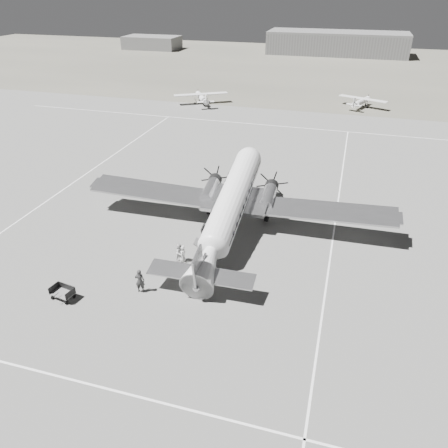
{
  "coord_description": "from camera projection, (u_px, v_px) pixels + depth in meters",
  "views": [
    {
      "loc": [
        11.95,
        -28.77,
        20.85
      ],
      "look_at": [
        2.73,
        2.9,
        2.2
      ],
      "focal_mm": 35.0,
      "sensor_mm": 36.0,
      "label": 1
    }
  ],
  "objects": [
    {
      "name": "taxi_line_left",
      "position": [
        68.0,
        187.0,
        49.95
      ],
      "size": [
        0.15,
        60.0,
        0.01
      ],
      "primitive_type": "cube",
      "color": "white",
      "rests_on": "ground"
    },
    {
      "name": "light_plane_right",
      "position": [
        361.0,
        102.0,
        79.91
      ],
      "size": [
        11.21,
        10.26,
        1.89
      ],
      "primitive_type": null,
      "rotation": [
        0.0,
        0.0,
        -0.38
      ],
      "color": "silver",
      "rests_on": "ground"
    },
    {
      "name": "taxi_line_horizon",
      "position": [
        272.0,
        125.0,
        70.65
      ],
      "size": [
        90.0,
        0.15,
        0.01
      ],
      "primitive_type": "cube",
      "color": "white",
      "rests_on": "ground"
    },
    {
      "name": "hangar_main",
      "position": [
        337.0,
        43.0,
        134.68
      ],
      "size": [
        42.0,
        14.0,
        6.6
      ],
      "color": "#5F5F5F",
      "rests_on": "ground"
    },
    {
      "name": "ramp_agent",
      "position": [
        180.0,
        253.0,
        36.43
      ],
      "size": [
        0.99,
        1.04,
        1.68
      ],
      "primitive_type": "imported",
      "rotation": [
        0.0,
        0.0,
        0.96
      ],
      "color": "beige",
      "rests_on": "ground"
    },
    {
      "name": "taxi_line_near",
      "position": [
        99.0,
        387.0,
        25.51
      ],
      "size": [
        60.0,
        0.15,
        0.01
      ],
      "primitive_type": "cube",
      "color": "white",
      "rests_on": "ground"
    },
    {
      "name": "shed_secondary",
      "position": [
        152.0,
        43.0,
        145.74
      ],
      "size": [
        18.0,
        10.0,
        4.0
      ],
      "primitive_type": "cube",
      "color": "#5F5F5F",
      "rests_on": "ground"
    },
    {
      "name": "baggage_cart_near",
      "position": [
        164.0,
        268.0,
        35.22
      ],
      "size": [
        1.5,
        1.07,
        0.84
      ],
      "primitive_type": null,
      "rotation": [
        0.0,
        0.0,
        -0.01
      ],
      "color": "#5F5F5F",
      "rests_on": "ground"
    },
    {
      "name": "taxi_line_right",
      "position": [
        327.0,
        282.0,
        34.29
      ],
      "size": [
        0.15,
        80.0,
        0.01
      ],
      "primitive_type": "cube",
      "color": "white",
      "rests_on": "ground"
    },
    {
      "name": "ground_crew",
      "position": [
        140.0,
        281.0,
        32.79
      ],
      "size": [
        0.82,
        0.64,
        1.99
      ],
      "primitive_type": "imported",
      "rotation": [
        0.0,
        0.0,
        3.38
      ],
      "color": "#2B2B2B",
      "rests_on": "ground"
    },
    {
      "name": "dc3_airliner",
      "position": [
        230.0,
        207.0,
        39.25
      ],
      "size": [
        30.33,
        21.41,
        5.69
      ],
      "primitive_type": null,
      "rotation": [
        0.0,
        0.0,
        0.02
      ],
      "color": "#B9B9BC",
      "rests_on": "ground"
    },
    {
      "name": "passenger",
      "position": [
        182.0,
        254.0,
        36.45
      ],
      "size": [
        0.58,
        0.8,
        1.52
      ],
      "primitive_type": "imported",
      "rotation": [
        0.0,
        0.0,
        1.71
      ],
      "color": "silver",
      "rests_on": "ground"
    },
    {
      "name": "grass_infield",
      "position": [
        310.0,
        67.0,
        116.62
      ],
      "size": [
        260.0,
        90.0,
        0.01
      ],
      "primitive_type": "cube",
      "color": "#615E51",
      "rests_on": "ground"
    },
    {
      "name": "baggage_cart_far",
      "position": [
        63.0,
        293.0,
        32.29
      ],
      "size": [
        1.95,
        1.52,
        1.0
      ],
      "primitive_type": null,
      "rotation": [
        0.0,
        0.0,
        -0.17
      ],
      "color": "#5F5F5F",
      "rests_on": "ground"
    },
    {
      "name": "ground",
      "position": [
        184.0,
        258.0,
        37.21
      ],
      "size": [
        260.0,
        260.0,
        0.0
      ],
      "primitive_type": "plane",
      "color": "slate",
      "rests_on": "ground"
    },
    {
      "name": "light_plane_left",
      "position": [
        202.0,
        98.0,
        82.08
      ],
      "size": [
        13.0,
        12.32,
        2.12
      ],
      "primitive_type": null,
      "rotation": [
        0.0,
        0.0,
        0.53
      ],
      "color": "silver",
      "rests_on": "ground"
    }
  ]
}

